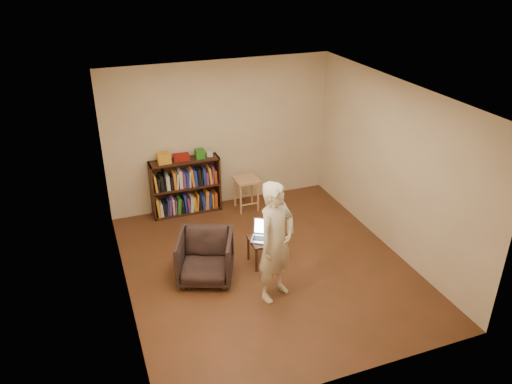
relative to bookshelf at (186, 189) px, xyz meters
name	(u,v)px	position (x,y,z in m)	size (l,w,h in m)	color
floor	(267,267)	(0.71, -2.09, -0.44)	(4.50, 4.50, 0.00)	#452D16
ceiling	(269,94)	(0.71, -2.09, 2.16)	(4.50, 4.50, 0.00)	white
wall_back	(220,135)	(0.71, 0.16, 0.86)	(4.00, 4.00, 0.00)	beige
wall_left	(118,212)	(-1.29, -2.09, 0.86)	(4.50, 4.50, 0.00)	beige
wall_right	(393,167)	(2.71, -2.09, 0.86)	(4.50, 4.50, 0.00)	beige
bookshelf	(186,189)	(0.00, 0.00, 0.00)	(1.20, 0.30, 1.00)	black
box_yellow	(164,158)	(-0.34, -0.04, 0.65)	(0.22, 0.16, 0.18)	gold
red_cloth	(181,157)	(-0.03, 0.01, 0.61)	(0.27, 0.20, 0.09)	maroon
box_green	(200,154)	(0.28, -0.03, 0.64)	(0.15, 0.15, 0.15)	#25751F
box_white	(209,154)	(0.45, 0.00, 0.60)	(0.10, 0.10, 0.08)	beige
stool	(246,184)	(1.03, -0.26, 0.04)	(0.41, 0.41, 0.59)	tan
armchair	(205,257)	(-0.21, -2.04, -0.09)	(0.74, 0.76, 0.69)	#2E211F
side_table	(263,243)	(0.69, -1.98, -0.10)	(0.40, 0.40, 0.41)	black
laptop	(264,234)	(0.72, -1.94, 0.03)	(0.47, 0.46, 0.26)	silver
person	(276,242)	(0.56, -2.74, 0.40)	(0.61, 0.40, 1.68)	beige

